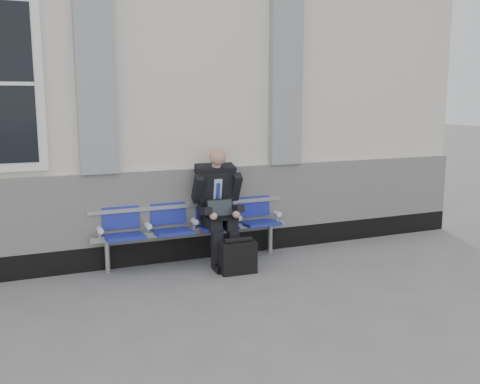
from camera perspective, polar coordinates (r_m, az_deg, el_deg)
name	(u,v)px	position (r m, az deg, el deg)	size (l,w,h in m)	color
bench	(193,220)	(6.89, -5.05, -3.00)	(2.60, 0.47, 0.91)	#9EA0A3
businessman	(218,202)	(6.80, -2.38, -1.05)	(0.62, 0.83, 1.48)	black
briefcase	(238,257)	(6.49, -0.18, -6.94)	(0.44, 0.20, 0.44)	black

